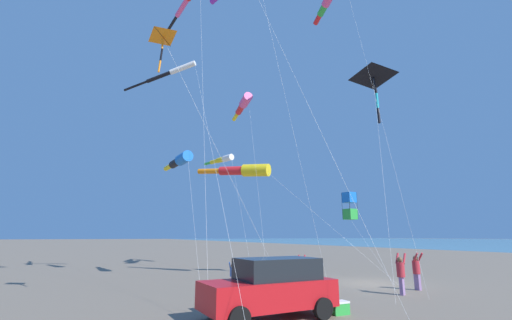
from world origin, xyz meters
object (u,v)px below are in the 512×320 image
Objects in this scene: kite_windsock_teal_far_right at (243,171)px; kite_box_magenta_far_left at (350,206)px; parked_car at (271,287)px; kite_delta_red_high_left at (164,38)px; kite_windsock_white_trailing at (222,160)px; cooler_box at (339,308)px; kite_windsock_green_low_center at (170,73)px; kite_delta_orange_high_right at (373,78)px; person_child_green_jacket at (232,273)px; kite_windsock_purple_drifting at (243,105)px; person_adult_flyer at (401,272)px; person_bystander_far at (416,269)px; person_child_grey_jacket at (302,271)px; kite_windsock_yellow_midlevel at (180,161)px.

kite_box_magenta_far_left is at bearing 2.77° from kite_windsock_teal_far_right.
parked_car is 0.40× the size of kite_delta_red_high_left.
cooler_box is at bearing -97.57° from kite_windsock_white_trailing.
kite_windsock_teal_far_right is 0.55× the size of kite_windsock_green_low_center.
kite_delta_orange_high_right is (7.20, 4.78, 11.95)m from cooler_box.
kite_windsock_purple_drifting reaches higher than person_child_green_jacket.
kite_windsock_green_low_center is (-3.59, 14.19, 14.30)m from cooler_box.
person_adult_flyer is 14.49m from kite_delta_red_high_left.
kite_box_magenta_far_left is at bearing 41.29° from parked_car.
person_bystander_far is 0.17× the size of kite_windsock_teal_far_right.
kite_windsock_teal_far_right is 1.23× the size of kite_box_magenta_far_left.
kite_windsock_white_trailing reaches higher than person_child_grey_jacket.
kite_windsock_purple_drifting is 16.11m from kite_delta_red_high_left.
kite_windsock_yellow_midlevel is at bearing -127.68° from kite_windsock_white_trailing.
parked_car is at bearing -104.35° from kite_windsock_white_trailing.
kite_windsock_green_low_center is at bearing -137.28° from kite_windsock_white_trailing.
kite_windsock_teal_far_right is (-3.61, 9.86, 6.05)m from person_adult_flyer.
parked_car is 0.29× the size of kite_windsock_white_trailing.
kite_windsock_teal_far_right is at bearing 129.83° from kite_delta_orange_high_right.
kite_box_magenta_far_left is at bearing 47.92° from cooler_box.
person_child_green_jacket is 0.07× the size of kite_windsock_green_low_center.
kite_delta_orange_high_right reaches higher than person_child_green_jacket.
kite_delta_red_high_left reaches higher than kite_windsock_yellow_midlevel.
person_adult_flyer is at bearing -54.52° from kite_windsock_yellow_midlevel.
kite_windsock_green_low_center is 9.82m from kite_windsock_white_trailing.
cooler_box is at bearing -75.80° from kite_windsock_green_low_center.
kite_windsock_purple_drifting reaches higher than person_bystander_far.
person_child_grey_jacket is at bearing -179.95° from kite_delta_orange_high_right.
kite_windsock_purple_drifting reaches higher than person_child_grey_jacket.
kite_delta_orange_high_right reaches higher than parked_car.
person_child_grey_jacket is 0.16× the size of kite_windsock_teal_far_right.
kite_windsock_white_trailing is (1.08, 15.18, 8.68)m from person_child_grey_jacket.
kite_delta_orange_high_right is 13.24m from kite_delta_red_high_left.
parked_car is at bearing -100.64° from person_child_green_jacket.
person_bystander_far is at bearing -99.80° from kite_delta_orange_high_right.
kite_delta_red_high_left is (-16.87, -9.11, 5.57)m from kite_box_magenta_far_left.
parked_car is 2.43× the size of person_adult_flyer.
kite_windsock_yellow_midlevel is 9.18m from kite_windsock_white_trailing.
kite_windsock_green_low_center reaches higher than kite_windsock_purple_drifting.
kite_windsock_white_trailing is at bearing 52.32° from kite_windsock_yellow_midlevel.
kite_delta_orange_high_right is (5.82, -6.97, 5.13)m from kite_windsock_teal_far_right.
person_child_green_jacket is 8.17m from kite_windsock_teal_far_right.
person_adult_flyer is 0.13× the size of kite_windsock_purple_drifting.
kite_delta_orange_high_right is at bearing -73.32° from kite_windsock_white_trailing.
kite_delta_orange_high_right reaches higher than kite_windsock_yellow_midlevel.
kite_delta_orange_high_right is 1.52× the size of kite_box_magenta_far_left.
kite_delta_orange_high_right is 1.18× the size of kite_delta_red_high_left.
person_bystander_far is 0.14× the size of kite_delta_orange_high_right.
kite_box_magenta_far_left is 14.12m from kite_windsock_yellow_midlevel.
person_bystander_far is (5.25, -2.17, 0.06)m from person_child_grey_jacket.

